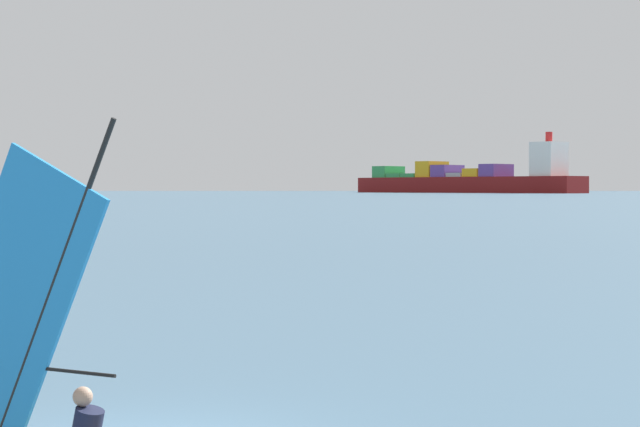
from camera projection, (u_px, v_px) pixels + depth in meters
name	position (u px, v px, depth m)	size (l,w,h in m)	color
windsurfer	(53.00, 401.00, 11.53)	(4.34, 0.93, 4.40)	orange
cargo_ship	(467.00, 180.00, 654.24)	(161.43, 92.19, 36.09)	maroon
distant_headland	(590.00, 176.00, 1481.26)	(876.70, 292.50, 39.31)	#756B56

